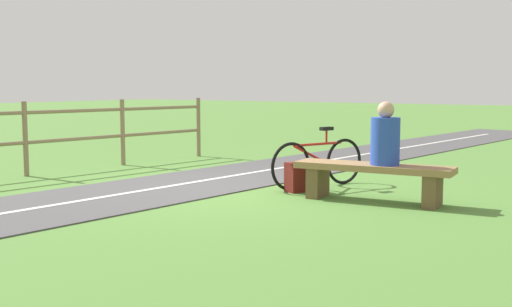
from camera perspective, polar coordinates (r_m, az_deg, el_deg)
name	(u,v)px	position (r m, az deg, el deg)	size (l,w,h in m)	color
ground_plane	(220,188)	(8.89, -3.24, -3.08)	(80.00, 80.00, 0.00)	#548438
bench	(373,175)	(7.89, 10.50, -1.94)	(1.98, 0.67, 0.47)	#937047
person_seated	(385,138)	(7.80, 11.58, 1.38)	(0.39, 0.39, 0.77)	#2847B7
bicycle	(318,162)	(8.89, 5.64, -0.80)	(0.62, 1.56, 0.85)	black
backpack	(298,177)	(8.53, 3.81, -2.14)	(0.34, 0.38, 0.40)	maroon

